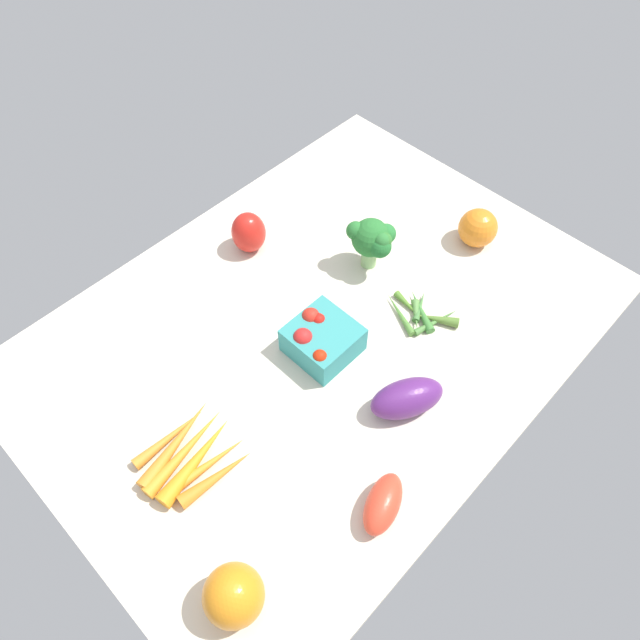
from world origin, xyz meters
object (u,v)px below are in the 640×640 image
heirloom_tomato_orange (478,228)px  berry_basket (321,338)px  carrot_bunch (191,455)px  okra_pile (422,314)px  bell_pepper_red (249,232)px  bell_pepper_orange (234,596)px  eggplant (407,398)px  broccoli_head (373,239)px  roma_tomato (383,504)px

heirloom_tomato_orange → berry_basket: size_ratio=0.71×
carrot_bunch → berry_basket: size_ratio=1.57×
okra_pile → bell_pepper_red: size_ratio=1.66×
carrot_bunch → bell_pepper_orange: 22.76cm
okra_pile → eggplant: 19.39cm
heirloom_tomato_orange → bell_pepper_red: bearing=136.3°
broccoli_head → bell_pepper_orange: broccoli_head is taller
carrot_bunch → bell_pepper_red: bearing=36.4°
heirloom_tomato_orange → bell_pepper_red: (-32.73, 31.24, 0.48)cm
eggplant → bell_pepper_orange: bell_pepper_orange is taller
okra_pile → eggplant: (-16.61, -9.73, 2.35)cm
heirloom_tomato_orange → eggplant: 41.32cm
carrot_bunch → broccoli_head: broccoli_head is taller
bell_pepper_orange → berry_basket: bearing=28.6°
bell_pepper_red → bell_pepper_orange: size_ratio=0.95×
heirloom_tomato_orange → carrot_bunch: 69.25cm
berry_basket → roma_tomato: 29.86cm
broccoli_head → berry_basket: bearing=-162.1°
broccoli_head → okra_pile: broccoli_head is taller
broccoli_head → roma_tomato: bearing=-136.7°
broccoli_head → bell_pepper_red: 24.49cm
bell_pepper_orange → bell_pepper_red: bearing=46.6°
okra_pile → bell_pepper_red: 36.99cm
okra_pile → bell_pepper_red: bell_pepper_red is taller
bell_pepper_orange → okra_pile: bearing=12.5°
broccoli_head → bell_pepper_orange: bearing=-155.0°
carrot_bunch → okra_pile: 47.50cm
carrot_bunch → eggplant: size_ratio=1.38×
bell_pepper_red → eggplant: bearing=-97.8°
roma_tomato → heirloom_tomato_orange: bearing=2.3°
okra_pile → broccoli_head: bearing=79.1°
okra_pile → eggplant: bearing=-149.6°
heirloom_tomato_orange → carrot_bunch: (-69.06, 4.42, -2.61)cm
eggplant → roma_tomato: bearing=-124.3°
carrot_bunch → bell_pepper_orange: size_ratio=1.88×
bell_pepper_red → eggplant: (-6.20, -45.05, -1.20)cm
okra_pile → bell_pepper_red: bearing=106.4°
carrot_bunch → berry_basket: (28.79, -0.27, 2.01)cm
okra_pile → berry_basket: (-17.94, 8.24, 2.46)cm
bell_pepper_orange → roma_tomato: bearing=-13.9°
broccoli_head → roma_tomato: 48.33cm
bell_pepper_red → bell_pepper_orange: bearing=-133.4°
bell_pepper_red → carrot_bunch: bearing=-143.6°
eggplant → bell_pepper_orange: bearing=-148.8°
broccoli_head → roma_tomato: (-34.99, -32.98, -4.87)cm
broccoli_head → bell_pepper_orange: 64.41cm
carrot_bunch → bell_pepper_red: 45.26cm
carrot_bunch → okra_pile: carrot_bunch is taller
okra_pile → bell_pepper_red: (-10.40, 35.32, 3.54)cm
berry_basket → bell_pepper_orange: bearing=-151.4°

